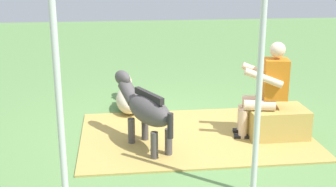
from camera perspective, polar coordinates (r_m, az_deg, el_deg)
ground_plane at (r=6.10m, az=1.57°, el=-5.30°), size 24.00×24.00×0.00m
hay_patch at (r=6.06m, az=3.50°, el=-5.33°), size 3.05×2.05×0.02m
hay_bale at (r=6.13m, az=13.59°, el=-3.62°), size 0.77×0.53×0.41m
person_seated at (r=5.95m, az=12.43°, el=0.82°), size 0.70×0.50×1.29m
pony_standing at (r=5.52m, az=-2.89°, el=-1.90°), size 0.77×1.25×0.88m
pony_lying at (r=7.10m, az=-5.05°, el=-0.52°), size 0.42×1.34×0.42m
tent_pole_left at (r=4.29m, az=11.61°, el=2.19°), size 0.06×0.06×2.47m
tent_pole_right at (r=3.90m, az=-13.81°, el=0.59°), size 0.06×0.06×2.47m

